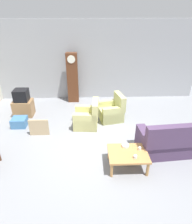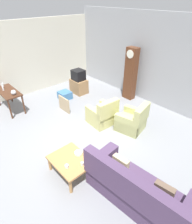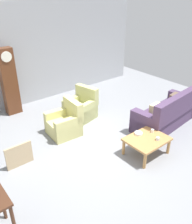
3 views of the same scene
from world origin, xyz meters
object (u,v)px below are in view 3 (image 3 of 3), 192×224
(coffee_table_wood, at_px, (147,141))
(cup_white_porcelain, at_px, (152,131))
(armchair_olive_near, at_px, (65,123))
(cup_blue_rimmed, at_px, (158,139))
(bowl_white_stacked, at_px, (139,133))
(grandfather_clock, at_px, (9,82))
(couch_floral, at_px, (167,114))
(armchair_olive_far, at_px, (81,108))
(framed_picture_leaning, at_px, (19,155))

(coffee_table_wood, height_order, cup_white_porcelain, cup_white_porcelain)
(armchair_olive_near, distance_m, cup_blue_rimmed, 2.44)
(cup_white_porcelain, height_order, bowl_white_stacked, cup_white_porcelain)
(grandfather_clock, distance_m, bowl_white_stacked, 4.13)
(bowl_white_stacked, bearing_deg, couch_floral, 10.35)
(armchair_olive_far, bearing_deg, bowl_white_stacked, -87.16)
(armchair_olive_near, distance_m, armchair_olive_far, 0.97)
(armchair_olive_near, relative_size, armchair_olive_far, 0.98)
(framed_picture_leaning, distance_m, cup_blue_rimmed, 3.12)
(coffee_table_wood, distance_m, cup_blue_rimmed, 0.26)
(armchair_olive_near, xyz_separation_m, grandfather_clock, (-0.59, 2.06, 0.71))
(armchair_olive_far, xyz_separation_m, cup_blue_rimmed, (0.27, -2.61, 0.16))
(cup_white_porcelain, bearing_deg, bowl_white_stacked, 155.71)
(couch_floral, height_order, armchair_olive_near, couch_floral)
(couch_floral, bearing_deg, framed_picture_leaning, 166.29)
(framed_picture_leaning, bearing_deg, couch_floral, -13.71)
(bowl_white_stacked, bearing_deg, armchair_olive_far, 92.84)
(armchair_olive_near, height_order, bowl_white_stacked, armchair_olive_near)
(framed_picture_leaning, xyz_separation_m, cup_white_porcelain, (2.79, -1.38, 0.20))
(grandfather_clock, bearing_deg, armchair_olive_far, -47.85)
(coffee_table_wood, bearing_deg, grandfather_clock, 111.56)
(couch_floral, distance_m, framed_picture_leaning, 4.07)
(armchair_olive_near, bearing_deg, cup_white_porcelain, -55.09)
(couch_floral, distance_m, cup_white_porcelain, 1.24)
(cup_blue_rimmed, xyz_separation_m, bowl_white_stacked, (-0.16, 0.44, -0.01))
(armchair_olive_near, bearing_deg, couch_floral, -30.46)
(cup_blue_rimmed, bearing_deg, armchair_olive_far, 95.81)
(armchair_olive_near, bearing_deg, armchair_olive_far, 27.43)
(couch_floral, relative_size, bowl_white_stacked, 11.49)
(bowl_white_stacked, bearing_deg, cup_blue_rimmed, -70.31)
(armchair_olive_near, height_order, framed_picture_leaning, armchair_olive_near)
(armchair_olive_far, distance_m, framed_picture_leaning, 2.53)
(coffee_table_wood, xyz_separation_m, cup_white_porcelain, (0.31, 0.10, 0.10))
(framed_picture_leaning, relative_size, bowl_white_stacked, 3.18)
(coffee_table_wood, relative_size, bowl_white_stacked, 5.09)
(couch_floral, relative_size, cup_white_porcelain, 27.70)
(coffee_table_wood, relative_size, grandfather_clock, 0.47)
(armchair_olive_near, xyz_separation_m, armchair_olive_far, (0.87, 0.45, 0.00))
(grandfather_clock, distance_m, cup_white_porcelain, 4.39)
(armchair_olive_far, bearing_deg, armchair_olive_near, -152.57)
(armchair_olive_far, height_order, coffee_table_wood, armchair_olive_far)
(coffee_table_wood, relative_size, cup_blue_rimmed, 11.87)
(coffee_table_wood, xyz_separation_m, bowl_white_stacked, (-0.02, 0.25, 0.09))
(grandfather_clock, height_order, cup_blue_rimmed, grandfather_clock)
(bowl_white_stacked, bearing_deg, grandfather_clock, 112.52)
(framed_picture_leaning, height_order, bowl_white_stacked, framed_picture_leaning)
(grandfather_clock, relative_size, framed_picture_leaning, 3.38)
(couch_floral, distance_m, coffee_table_wood, 1.55)
(cup_white_porcelain, bearing_deg, cup_blue_rimmed, -120.25)
(framed_picture_leaning, bearing_deg, cup_white_porcelain, -26.34)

